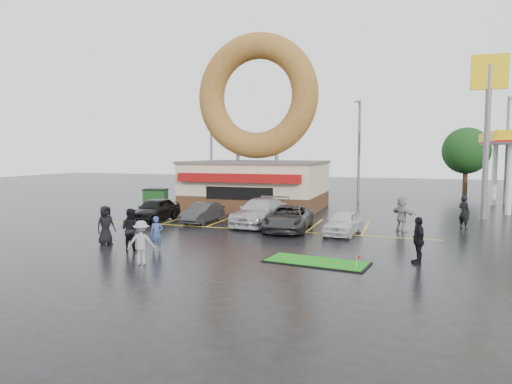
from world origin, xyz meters
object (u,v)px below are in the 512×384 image
(streetlight_left, at_px, (211,148))
(putting_green, at_px, (316,262))
(car_silver, at_px, (260,212))
(car_grey, at_px, (288,218))
(streetlight_mid, at_px, (359,148))
(car_white, at_px, (343,223))
(streetlight_right, at_px, (507,147))
(car_dgrey, at_px, (203,213))
(donut_shop, at_px, (257,151))
(shell_sign, at_px, (488,105))
(car_black, at_px, (155,210))
(person_blue, at_px, (157,234))
(person_cameraman, at_px, (418,240))
(dumpster, at_px, (156,198))

(streetlight_left, distance_m, putting_green, 27.87)
(car_silver, relative_size, car_grey, 1.09)
(streetlight_mid, height_order, car_white, streetlight_mid)
(streetlight_right, bearing_deg, car_dgrey, -139.42)
(car_silver, xyz_separation_m, car_grey, (2.11, -1.37, -0.10))
(streetlight_left, height_order, car_silver, streetlight_left)
(donut_shop, distance_m, streetlight_mid, 10.59)
(shell_sign, distance_m, car_grey, 15.33)
(streetlight_right, bearing_deg, car_black, -142.70)
(streetlight_mid, distance_m, streetlight_right, 12.04)
(shell_sign, bearing_deg, car_grey, -143.44)
(car_black, height_order, person_blue, person_blue)
(person_cameraman, bearing_deg, car_dgrey, -135.54)
(shell_sign, relative_size, car_grey, 2.13)
(shell_sign, xyz_separation_m, putting_green, (-8.12, -15.17, -7.34))
(streetlight_left, distance_m, streetlight_mid, 14.04)
(car_dgrey, xyz_separation_m, car_silver, (3.69, 0.26, 0.18))
(person_cameraman, bearing_deg, dumpster, -141.38)
(car_white, height_order, putting_green, car_white)
(car_silver, distance_m, car_grey, 2.52)
(car_silver, bearing_deg, streetlight_right, 50.64)
(car_silver, relative_size, dumpster, 3.02)
(streetlight_left, xyz_separation_m, car_black, (3.01, -15.52, -4.04))
(donut_shop, xyz_separation_m, person_cameraman, (11.69, -15.02, -3.53))
(donut_shop, relative_size, car_white, 3.63)
(streetlight_mid, xyz_separation_m, dumpster, (-15.44, -9.00, -4.13))
(streetlight_right, height_order, putting_green, streetlight_right)
(streetlight_mid, height_order, car_dgrey, streetlight_mid)
(shell_sign, bearing_deg, car_white, -133.17)
(streetlight_left, bearing_deg, person_blue, -71.62)
(streetlight_right, xyz_separation_m, person_cameraman, (-7.31, -23.96, -3.85))
(streetlight_left, relative_size, putting_green, 2.09)
(car_silver, bearing_deg, car_black, -169.01)
(dumpster, bearing_deg, donut_shop, -4.99)
(streetlight_right, bearing_deg, putting_green, -113.91)
(streetlight_left, bearing_deg, streetlight_right, 4.40)
(dumpster, bearing_deg, car_grey, -43.44)
(streetlight_right, relative_size, car_black, 2.07)
(car_grey, height_order, car_white, car_grey)
(donut_shop, xyz_separation_m, car_black, (-3.99, -8.57, -3.73))
(car_dgrey, height_order, car_white, car_white)
(car_dgrey, height_order, person_blue, person_blue)
(donut_shop, relative_size, person_cameraman, 7.25)
(car_black, height_order, dumpster, car_black)
(car_white, relative_size, person_blue, 2.41)
(person_blue, bearing_deg, streetlight_mid, 50.48)
(dumpster, distance_m, putting_green, 22.23)
(streetlight_left, bearing_deg, dumpster, -100.19)
(streetlight_left, xyz_separation_m, streetlight_mid, (14.00, 1.00, 0.00))
(streetlight_right, bearing_deg, streetlight_left, -175.60)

